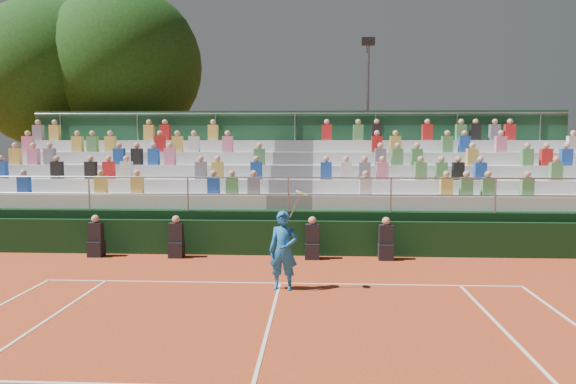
# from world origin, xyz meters

# --- Properties ---
(ground) EXTENTS (90.00, 90.00, 0.00)m
(ground) POSITION_xyz_m (0.00, 0.00, 0.00)
(ground) COLOR #BA431F
(ground) RESTS_ON ground
(courtside_wall) EXTENTS (20.00, 0.15, 1.00)m
(courtside_wall) POSITION_xyz_m (0.00, 3.20, 0.50)
(courtside_wall) COLOR black
(courtside_wall) RESTS_ON ground
(line_officials) EXTENTS (8.58, 0.40, 1.19)m
(line_officials) POSITION_xyz_m (-1.27, 2.75, 0.48)
(line_officials) COLOR black
(line_officials) RESTS_ON ground
(grandstand) EXTENTS (20.00, 5.20, 4.40)m
(grandstand) POSITION_xyz_m (0.00, 6.44, 1.08)
(grandstand) COLOR black
(grandstand) RESTS_ON ground
(tennis_player) EXTENTS (0.87, 0.50, 2.22)m
(tennis_player) POSITION_xyz_m (0.11, -0.50, 0.88)
(tennis_player) COLOR blue
(tennis_player) RESTS_ON ground
(tree_west) EXTENTS (6.60, 6.60, 9.55)m
(tree_west) POSITION_xyz_m (-11.12, 12.00, 6.24)
(tree_west) COLOR #372414
(tree_west) RESTS_ON ground
(tree_east) EXTENTS (6.91, 6.91, 10.05)m
(tree_east) POSITION_xyz_m (-7.80, 12.28, 6.59)
(tree_east) COLOR #372414
(tree_east) RESTS_ON ground
(floodlight_mast) EXTENTS (0.60, 0.25, 7.96)m
(floodlight_mast) POSITION_xyz_m (3.13, 13.57, 4.65)
(floodlight_mast) COLOR gray
(floodlight_mast) RESTS_ON ground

